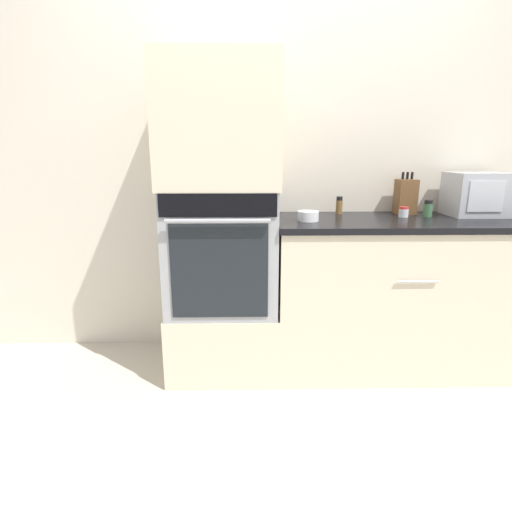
{
  "coord_description": "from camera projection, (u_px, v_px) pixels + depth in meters",
  "views": [
    {
      "loc": [
        -0.17,
        -2.0,
        1.29
      ],
      "look_at": [
        -0.13,
        0.21,
        0.73
      ],
      "focal_mm": 28.0,
      "sensor_mm": 36.0,
      "label": 1
    }
  ],
  "objects": [
    {
      "name": "microwave",
      "position": [
        476.0,
        194.0,
        2.43
      ],
      "size": [
        0.33,
        0.28,
        0.26
      ],
      "color": "#B2B5BA",
      "rests_on": "counter_unit"
    },
    {
      "name": "knife_block",
      "position": [
        406.0,
        197.0,
        2.5
      ],
      "size": [
        0.11,
        0.12,
        0.26
      ],
      "color": "brown",
      "rests_on": "counter_unit"
    },
    {
      "name": "condiment_jar_mid",
      "position": [
        339.0,
        205.0,
        2.51
      ],
      "size": [
        0.04,
        0.04,
        0.11
      ],
      "color": "brown",
      "rests_on": "counter_unit"
    },
    {
      "name": "ground_plane",
      "position": [
        279.0,
        390.0,
        2.26
      ],
      "size": [
        12.0,
        12.0,
        0.0
      ],
      "primitive_type": "plane",
      "color": "beige"
    },
    {
      "name": "bowl",
      "position": [
        308.0,
        216.0,
        2.25
      ],
      "size": [
        0.12,
        0.12,
        0.06
      ],
      "color": "white",
      "rests_on": "counter_unit"
    },
    {
      "name": "oven_cabinet_base",
      "position": [
        225.0,
        334.0,
        2.49
      ],
      "size": [
        0.64,
        0.6,
        0.41
      ],
      "color": "beige",
      "rests_on": "ground_plane"
    },
    {
      "name": "condiment_jar_near",
      "position": [
        404.0,
        212.0,
        2.39
      ],
      "size": [
        0.06,
        0.06,
        0.06
      ],
      "color": "silver",
      "rests_on": "counter_unit"
    },
    {
      "name": "oven_cabinet_upper",
      "position": [
        220.0,
        126.0,
        2.18
      ],
      "size": [
        0.64,
        0.6,
        0.68
      ],
      "color": "beige",
      "rests_on": "wall_oven"
    },
    {
      "name": "condiment_jar_far",
      "position": [
        428.0,
        209.0,
        2.4
      ],
      "size": [
        0.05,
        0.05,
        0.1
      ],
      "color": "#427047",
      "rests_on": "counter_unit"
    },
    {
      "name": "wall_oven",
      "position": [
        223.0,
        248.0,
        2.35
      ],
      "size": [
        0.62,
        0.64,
        0.7
      ],
      "color": "#9EA0A5",
      "rests_on": "oven_cabinet_base"
    },
    {
      "name": "counter_unit",
      "position": [
        394.0,
        293.0,
        2.45
      ],
      "size": [
        1.46,
        0.63,
        0.93
      ],
      "color": "beige",
      "rests_on": "ground_plane"
    },
    {
      "name": "wall_back",
      "position": [
        274.0,
        161.0,
        2.56
      ],
      "size": [
        8.0,
        0.05,
        2.5
      ],
      "color": "beige",
      "rests_on": "ground_plane"
    }
  ]
}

